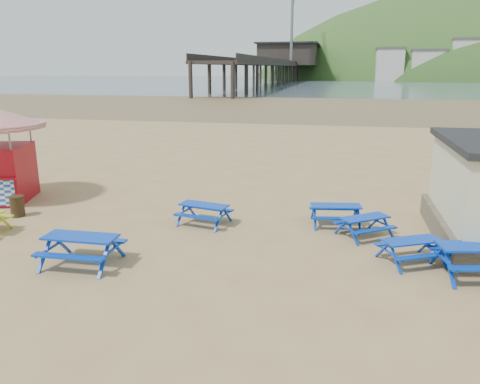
# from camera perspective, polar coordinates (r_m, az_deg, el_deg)

# --- Properties ---
(ground) EXTENTS (400.00, 400.00, 0.00)m
(ground) POSITION_cam_1_polar(r_m,az_deg,el_deg) (15.18, -2.98, -4.98)
(ground) COLOR tan
(ground) RESTS_ON ground
(wet_sand) EXTENTS (400.00, 400.00, 0.00)m
(wet_sand) POSITION_cam_1_polar(r_m,az_deg,el_deg) (69.07, 9.03, 10.48)
(wet_sand) COLOR brown
(wet_sand) RESTS_ON ground
(sea) EXTENTS (400.00, 400.00, 0.00)m
(sea) POSITION_cam_1_polar(r_m,az_deg,el_deg) (183.88, 11.13, 13.07)
(sea) COLOR #42525E
(sea) RESTS_ON ground
(picnic_table_blue_a) EXTENTS (1.89, 1.64, 0.69)m
(picnic_table_blue_a) POSITION_cam_1_polar(r_m,az_deg,el_deg) (15.94, -4.40, -2.70)
(picnic_table_blue_a) COLOR #0015A3
(picnic_table_blue_a) RESTS_ON ground
(picnic_table_blue_b) EXTENTS (1.85, 1.59, 0.70)m
(picnic_table_blue_b) POSITION_cam_1_polar(r_m,az_deg,el_deg) (16.11, 11.56, -2.77)
(picnic_table_blue_b) COLOR #0015A3
(picnic_table_blue_b) RESTS_ON ground
(picnic_table_blue_c) EXTENTS (1.99, 1.92, 0.65)m
(picnic_table_blue_c) POSITION_cam_1_polar(r_m,az_deg,el_deg) (15.24, 14.93, -4.10)
(picnic_table_blue_c) COLOR #0015A3
(picnic_table_blue_c) RESTS_ON ground
(picnic_table_blue_d) EXTENTS (1.99, 1.61, 0.82)m
(picnic_table_blue_d) POSITION_cam_1_polar(r_m,az_deg,el_deg) (13.36, -18.74, -6.74)
(picnic_table_blue_d) COLOR #0015A3
(picnic_table_blue_d) RESTS_ON ground
(picnic_table_blue_e) EXTENTS (1.99, 1.85, 0.66)m
(picnic_table_blue_e) POSITION_cam_1_polar(r_m,az_deg,el_deg) (13.64, 20.17, -6.78)
(picnic_table_blue_e) COLOR #0015A3
(picnic_table_blue_e) RESTS_ON ground
(picnic_table_blue_f) EXTENTS (2.26, 1.96, 0.83)m
(picnic_table_blue_f) POSITION_cam_1_polar(r_m,az_deg,el_deg) (13.45, 26.93, -7.46)
(picnic_table_blue_f) COLOR #0015A3
(picnic_table_blue_f) RESTS_ON ground
(litter_bin) EXTENTS (0.51, 0.51, 0.75)m
(litter_bin) POSITION_cam_1_polar(r_m,az_deg,el_deg) (18.49, -25.52, -1.56)
(litter_bin) COLOR #362A13
(litter_bin) RESTS_ON ground
(pier) EXTENTS (24.00, 220.00, 39.29)m
(pier) POSITION_cam_1_polar(r_m,az_deg,el_deg) (193.23, 5.75, 14.97)
(pier) COLOR black
(pier) RESTS_ON ground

